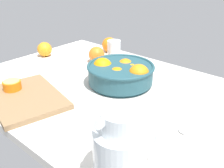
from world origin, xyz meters
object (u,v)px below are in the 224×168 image
Objects in this scene: juice_pitcher at (120,154)px; loose_orange_2 at (45,49)px; loose_orange_1 at (97,55)px; orange_half_0 at (12,85)px; loose_orange_0 at (109,45)px; second_glass at (114,51)px; spoon at (188,139)px; fruit_bowl at (121,73)px; cutting_board at (26,98)px.

juice_pitcher reaches higher than loose_orange_2.
loose_orange_1 is 1.05× the size of loose_orange_2.
loose_orange_2 is (-26.93, 34.40, 0.10)cm from orange_half_0.
juice_pitcher is 2.32× the size of loose_orange_0.
loose_orange_2 is (-27.41, -11.94, -0.18)cm from loose_orange_1.
juice_pitcher is 1.97× the size of second_glass.
spoon is (64.85, 18.10, -3.35)cm from orange_half_0.
second_glass is 56.25cm from orange_half_0.
fruit_bowl reaches higher than loose_orange_1.
loose_orange_0 is at bearing 147.53° from spoon.
loose_orange_2 is at bearing 135.89° from cutting_board.
loose_orange_0 is at bearing 94.96° from orange_half_0.
second_glass is 0.69× the size of spoon.
fruit_bowl is 0.87× the size of cutting_board.
second_glass reaches higher than orange_half_0.
second_glass is 56.11cm from cutting_board.
spoon is at bearing 15.59° from orange_half_0.
orange_half_0 is 63.07cm from loose_orange_0.
fruit_bowl is 3.60× the size of loose_orange_2.
spoon is at bearing -10.07° from loose_orange_2.
fruit_bowl reaches higher than second_glass.
second_glass is at bearing 94.65° from cutting_board.
spoon is (6.09, 23.88, -6.68)cm from juice_pitcher.
loose_orange_0 is 17.53cm from loose_orange_1.
fruit_bowl is at bearing -42.04° from loose_orange_0.
spoon is at bearing -32.47° from loose_orange_0.
cutting_board is 8.72cm from orange_half_0.
loose_orange_0 is (-5.46, 62.83, 0.38)cm from orange_half_0.
cutting_board is at bearing -44.11° from loose_orange_2.
fruit_bowl is 4.05× the size of orange_half_0.
orange_half_0 is at bearing -177.95° from cutting_board.
loose_orange_1 is (-3.24, -9.79, -0.16)cm from second_glass.
second_glass reaches higher than loose_orange_2.
spoon is at bearing -31.89° from second_glass.
loose_orange_2 is at bearing 154.88° from juice_pitcher.
orange_half_0 is (-58.76, 5.78, -3.33)cm from juice_pitcher.
fruit_bowl is 51.72cm from juice_pitcher.
fruit_bowl is 3.44× the size of loose_orange_1.
second_glass is 0.30× the size of cutting_board.
fruit_bowl is 38.66cm from cutting_board.
fruit_bowl is at bearing 62.23° from cutting_board.
fruit_bowl is 3.36× the size of loose_orange_0.
loose_orange_1 is (-58.28, 52.12, -3.06)cm from juice_pitcher.
cutting_board is 4.66× the size of orange_half_0.
orange_half_0 is (-26.17, -34.32, -1.23)cm from fruit_bowl.
fruit_bowl is 31.31cm from second_glass.
second_glass is 1.17× the size of loose_orange_0.
juice_pitcher is at bearing -48.36° from second_glass.
second_glass is at bearing 86.21° from orange_half_0.
cutting_board is at bearing -77.63° from loose_orange_0.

